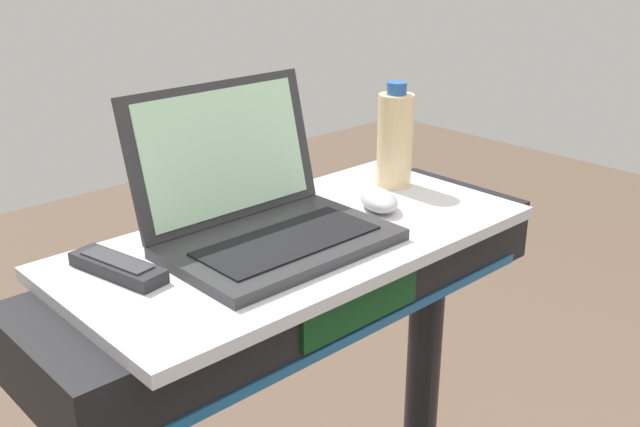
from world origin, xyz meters
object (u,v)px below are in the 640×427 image
Objects in this scene: laptop at (262,212)px; tv_remote at (118,267)px; water_bottle at (395,139)px; computer_mouse at (379,200)px.

tv_remote is (-0.22, 0.05, -0.04)m from laptop.
water_bottle reaches higher than tv_remote.
water_bottle is (0.35, 0.04, 0.04)m from laptop.
laptop is at bearing -11.65° from tv_remote.
water_bottle is 0.58m from tv_remote.
computer_mouse is (0.23, -0.03, -0.03)m from laptop.
laptop is 0.23m from tv_remote.
water_bottle is 1.18× the size of tv_remote.
computer_mouse is at bearing -9.13° from laptop.
laptop reaches higher than tv_remote.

